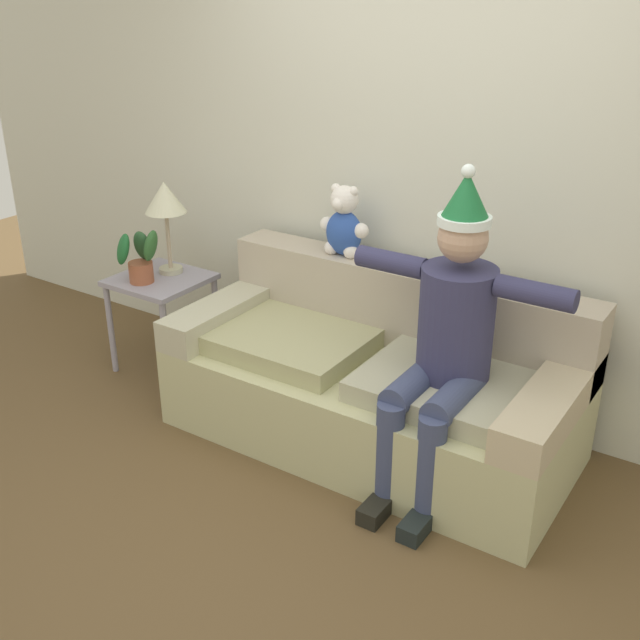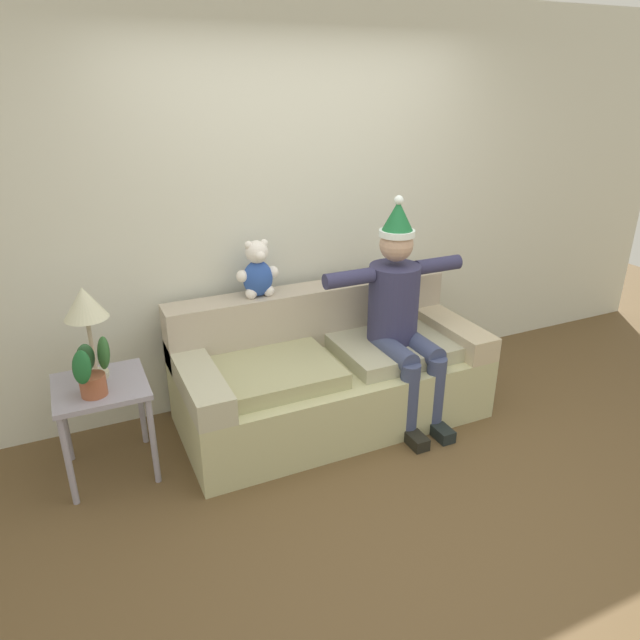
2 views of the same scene
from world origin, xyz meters
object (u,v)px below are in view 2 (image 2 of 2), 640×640
at_px(teddy_bear, 258,271).
at_px(table_lamp, 85,308).
at_px(person_seated, 401,311).
at_px(potted_plant, 92,370).
at_px(couch, 329,372).
at_px(side_table, 102,399).

relative_size(teddy_bear, table_lamp, 0.69).
xyz_separation_m(person_seated, potted_plant, (-1.92, 0.03, -0.02)).
height_order(couch, person_seated, person_seated).
relative_size(person_seated, table_lamp, 2.74).
bearing_deg(table_lamp, teddy_bear, 11.46).
height_order(person_seated, side_table, person_seated).
distance_m(couch, side_table, 1.46).
bearing_deg(couch, side_table, -178.92).
distance_m(teddy_bear, side_table, 1.23).
bearing_deg(potted_plant, table_lamp, 83.32).
distance_m(couch, person_seated, 0.64).
relative_size(teddy_bear, side_table, 0.65).
xyz_separation_m(couch, teddy_bear, (-0.38, 0.29, 0.69)).
relative_size(person_seated, teddy_bear, 3.95).
bearing_deg(side_table, table_lamp, 92.64).
bearing_deg(couch, table_lamp, 177.15).
xyz_separation_m(teddy_bear, side_table, (-1.07, -0.32, -0.52)).
relative_size(table_lamp, potted_plant, 1.65).
bearing_deg(teddy_bear, couch, -37.37).
distance_m(side_table, table_lamp, 0.54).
bearing_deg(potted_plant, side_table, 75.35).
bearing_deg(table_lamp, couch, -2.85).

